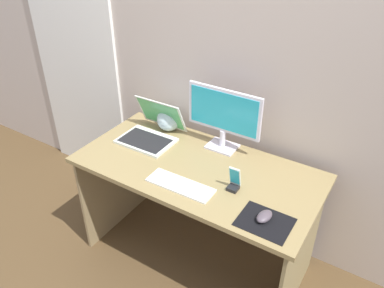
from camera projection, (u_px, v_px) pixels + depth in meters
name	position (u px, v px, depth m)	size (l,w,h in m)	color
ground_plane	(196.00, 256.00, 2.59)	(8.00, 8.00, 0.00)	#4E3A22
wall_back	(236.00, 58.00, 2.22)	(6.00, 0.04, 2.50)	#BAACA3
door_left	(76.00, 57.00, 2.92)	(0.82, 0.02, 2.02)	white
desk	(197.00, 188.00, 2.27)	(1.40, 0.69, 0.74)	olive
monitor	(224.00, 116.00, 2.24)	(0.47, 0.14, 0.39)	silver
laptop	(151.00, 131.00, 2.43)	(0.34, 0.34, 0.23)	silver
fishbowl	(169.00, 119.00, 2.50)	(0.16, 0.16, 0.16)	silver
keyboard_external	(180.00, 185.00, 2.04)	(0.37, 0.13, 0.01)	white
mousepad	(265.00, 222.00, 1.81)	(0.25, 0.20, 0.00)	black
mouse	(264.00, 216.00, 1.82)	(0.06, 0.10, 0.04)	#4D444D
phone_in_dock	(234.00, 182.00, 2.00)	(0.06, 0.06, 0.14)	black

